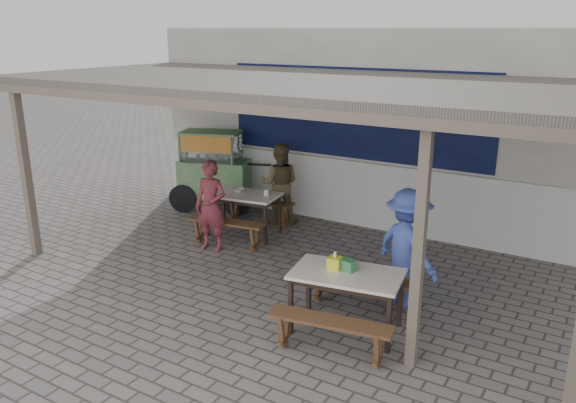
# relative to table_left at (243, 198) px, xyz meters

# --- Properties ---
(ground) EXTENTS (60.00, 60.00, 0.00)m
(ground) POSITION_rel_table_left_xyz_m (1.55, -1.47, -0.67)
(ground) COLOR slate
(ground) RESTS_ON ground
(back_wall) EXTENTS (9.00, 1.28, 3.50)m
(back_wall) POSITION_rel_table_left_xyz_m (1.54, 2.11, 1.05)
(back_wall) COLOR beige
(back_wall) RESTS_ON ground
(warung_roof) EXTENTS (9.00, 4.21, 2.81)m
(warung_roof) POSITION_rel_table_left_xyz_m (1.56, -0.57, 2.05)
(warung_roof) COLOR #5D5650
(warung_roof) RESTS_ON ground
(table_left) EXTENTS (1.33, 0.88, 0.75)m
(table_left) POSITION_rel_table_left_xyz_m (0.00, 0.00, 0.00)
(table_left) COLOR white
(table_left) RESTS_ON ground
(bench_left_street) EXTENTS (1.37, 0.47, 0.45)m
(bench_left_street) POSITION_rel_table_left_xyz_m (0.09, -0.62, -0.34)
(bench_left_street) COLOR brown
(bench_left_street) RESTS_ON ground
(bench_left_wall) EXTENTS (1.37, 0.47, 0.45)m
(bench_left_wall) POSITION_rel_table_left_xyz_m (-0.09, 0.62, -0.34)
(bench_left_wall) COLOR brown
(bench_left_wall) RESTS_ON ground
(table_right) EXTENTS (1.39, 0.95, 0.75)m
(table_right) POSITION_rel_table_left_xyz_m (2.97, -2.07, 0.00)
(table_right) COLOR white
(table_right) RESTS_ON ground
(bench_right_street) EXTENTS (1.41, 0.50, 0.45)m
(bench_right_street) POSITION_rel_table_left_xyz_m (3.07, -2.68, -0.33)
(bench_right_street) COLOR brown
(bench_right_street) RESTS_ON ground
(bench_right_wall) EXTENTS (1.41, 0.50, 0.45)m
(bench_right_wall) POSITION_rel_table_left_xyz_m (2.87, -1.45, -0.33)
(bench_right_wall) COLOR brown
(bench_right_wall) RESTS_ON ground
(vendor_cart) EXTENTS (1.85, 1.22, 1.58)m
(vendor_cart) POSITION_rel_table_left_xyz_m (-1.37, 0.92, 0.19)
(vendor_cart) COLOR #78A76F
(vendor_cart) RESTS_ON ground
(patron_street_side) EXTENTS (0.59, 0.43, 1.49)m
(patron_street_side) POSITION_rel_table_left_xyz_m (-0.04, -0.84, 0.08)
(patron_street_side) COLOR maroon
(patron_street_side) RESTS_ON ground
(patron_wall_side) EXTENTS (0.90, 0.82, 1.50)m
(patron_wall_side) POSITION_rel_table_left_xyz_m (0.20, 0.88, 0.08)
(patron_wall_side) COLOR brown
(patron_wall_side) RESTS_ON ground
(patron_right_table) EXTENTS (1.18, 1.01, 1.58)m
(patron_right_table) POSITION_rel_table_left_xyz_m (3.35, -1.07, 0.12)
(patron_right_table) COLOR #3F54B1
(patron_right_table) RESTS_ON ground
(tissue_box) EXTENTS (0.16, 0.16, 0.15)m
(tissue_box) POSITION_rel_table_left_xyz_m (2.80, -2.04, 0.16)
(tissue_box) COLOR yellow
(tissue_box) RESTS_ON table_right
(donation_box) EXTENTS (0.23, 0.17, 0.14)m
(donation_box) POSITION_rel_table_left_xyz_m (2.94, -2.00, 0.15)
(donation_box) COLOR #357949
(donation_box) RESTS_ON table_right
(condiment_jar) EXTENTS (0.09, 0.09, 0.10)m
(condiment_jar) POSITION_rel_table_left_xyz_m (0.41, 0.12, 0.13)
(condiment_jar) COLOR silver
(condiment_jar) RESTS_ON table_left
(condiment_bowl) EXTENTS (0.19, 0.19, 0.05)m
(condiment_bowl) POSITION_rel_table_left_xyz_m (-0.16, 0.10, 0.10)
(condiment_bowl) COLOR white
(condiment_bowl) RESTS_ON table_left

